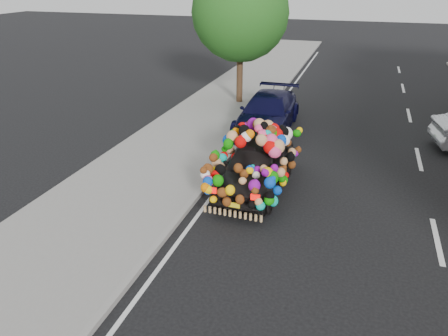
# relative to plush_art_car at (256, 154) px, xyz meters

# --- Properties ---
(ground) EXTENTS (100.00, 100.00, 0.00)m
(ground) POSITION_rel_plush_art_car_xyz_m (1.00, -1.36, -1.01)
(ground) COLOR black
(ground) RESTS_ON ground
(sidewalk) EXTENTS (4.00, 60.00, 0.12)m
(sidewalk) POSITION_rel_plush_art_car_xyz_m (-3.30, -1.36, -0.95)
(sidewalk) COLOR gray
(sidewalk) RESTS_ON ground
(kerb) EXTENTS (0.15, 60.00, 0.13)m
(kerb) POSITION_rel_plush_art_car_xyz_m (-1.35, -1.36, -0.95)
(kerb) COLOR gray
(kerb) RESTS_ON ground
(lane_markings) EXTENTS (6.00, 50.00, 0.01)m
(lane_markings) POSITION_rel_plush_art_car_xyz_m (4.60, -1.36, -1.01)
(lane_markings) COLOR silver
(lane_markings) RESTS_ON ground
(tree_near_sidewalk) EXTENTS (4.20, 4.20, 6.13)m
(tree_near_sidewalk) POSITION_rel_plush_art_car_xyz_m (-2.80, 8.14, 3.01)
(tree_near_sidewalk) COLOR #332114
(tree_near_sidewalk) RESTS_ON ground
(plush_art_car) EXTENTS (2.08, 4.20, 1.99)m
(plush_art_car) POSITION_rel_plush_art_car_xyz_m (0.00, 0.00, 0.00)
(plush_art_car) COLOR black
(plush_art_car) RESTS_ON ground
(navy_sedan) EXTENTS (1.95, 4.75, 1.38)m
(navy_sedan) POSITION_rel_plush_art_car_xyz_m (-0.77, 4.93, -0.32)
(navy_sedan) COLOR black
(navy_sedan) RESTS_ON ground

